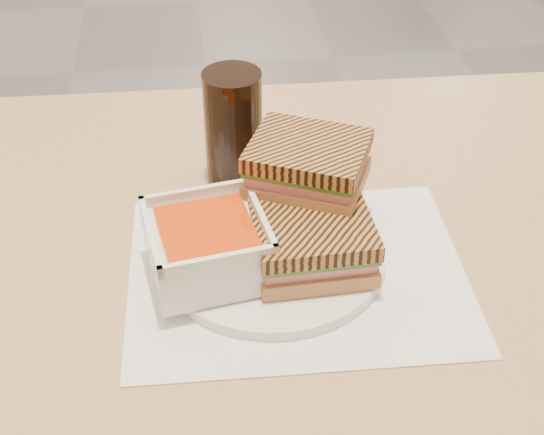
{
  "coord_description": "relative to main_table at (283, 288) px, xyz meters",
  "views": [
    {
      "loc": [
        -0.07,
        -2.64,
        1.33
      ],
      "look_at": [
        0.01,
        -2.0,
        0.82
      ],
      "focal_mm": 49.56,
      "sensor_mm": 36.0,
      "label": 1
    }
  ],
  "objects": [
    {
      "name": "cola_glass",
      "position": [
        -0.05,
        0.09,
        0.19
      ],
      "size": [
        0.07,
        0.07,
        0.16
      ],
      "color": "black",
      "rests_on": "main_table"
    },
    {
      "name": "panini_upper",
      "position": [
        0.02,
        -0.02,
        0.21
      ],
      "size": [
        0.16,
        0.15,
        0.06
      ],
      "color": "tan",
      "rests_on": "panini_lower"
    },
    {
      "name": "plate",
      "position": [
        -0.02,
        -0.07,
        0.12
      ],
      "size": [
        0.26,
        0.26,
        0.01
      ],
      "color": "white",
      "rests_on": "tray_liner"
    },
    {
      "name": "main_table",
      "position": [
        0.0,
        0.0,
        0.0
      ],
      "size": [
        1.22,
        0.73,
        0.75
      ],
      "color": "tan",
      "rests_on": "ground"
    },
    {
      "name": "tray_liner",
      "position": [
        0.0,
        -0.1,
        0.11
      ],
      "size": [
        0.39,
        0.31,
        0.0
      ],
      "color": "white",
      "rests_on": "main_table"
    },
    {
      "name": "soup_bowl",
      "position": [
        -0.1,
        -0.09,
        0.16
      ],
      "size": [
        0.14,
        0.14,
        0.07
      ],
      "color": "white",
      "rests_on": "plate"
    },
    {
      "name": "panini_lower",
      "position": [
        0.02,
        -0.1,
        0.16
      ],
      "size": [
        0.13,
        0.11,
        0.06
      ],
      "color": "tan",
      "rests_on": "plate"
    }
  ]
}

